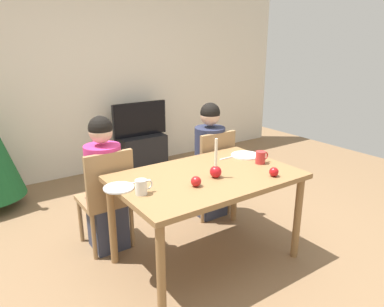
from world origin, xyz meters
name	(u,v)px	position (x,y,z in m)	size (l,w,h in m)	color
ground_plane	(206,259)	(0.00, 0.00, 0.00)	(7.68, 7.68, 0.00)	brown
back_wall	(87,76)	(0.00, 2.60, 1.30)	(6.40, 0.10, 2.60)	beige
dining_table	(207,185)	(0.00, 0.00, 0.67)	(1.40, 0.90, 0.75)	olive
chair_left	(107,194)	(-0.59, 0.61, 0.51)	(0.40, 0.40, 0.90)	#99754C
chair_right	(211,169)	(0.52, 0.61, 0.51)	(0.40, 0.40, 0.90)	#99754C
person_left_child	(105,186)	(-0.59, 0.64, 0.57)	(0.30, 0.30, 1.17)	#33384C
person_right_child	(209,162)	(0.52, 0.64, 0.57)	(0.30, 0.30, 1.17)	#33384C
tv_stand	(141,152)	(0.58, 2.30, 0.24)	(0.64, 0.40, 0.48)	black
tv	(140,119)	(0.58, 2.30, 0.71)	(0.79, 0.05, 0.46)	black
candle_centerpiece	(216,169)	(0.02, -0.08, 0.81)	(0.09, 0.09, 0.30)	red
plate_left	(119,188)	(-0.67, 0.13, 0.76)	(0.21, 0.21, 0.01)	silver
plate_right	(245,155)	(0.57, 0.18, 0.76)	(0.26, 0.26, 0.01)	white
mug_left	(142,187)	(-0.58, -0.04, 0.80)	(0.13, 0.08, 0.10)	silver
mug_right	(261,157)	(0.54, -0.04, 0.80)	(0.13, 0.08, 0.10)	#B72D2D
fork_left	(139,182)	(-0.50, 0.16, 0.75)	(0.18, 0.01, 0.01)	silver
fork_right	(228,158)	(0.40, 0.22, 0.75)	(0.18, 0.01, 0.01)	silver
apple_near_candle	(196,181)	(-0.20, -0.14, 0.79)	(0.08, 0.08, 0.08)	#B01718
apple_by_left_plate	(274,172)	(0.40, -0.32, 0.79)	(0.07, 0.07, 0.07)	#B61215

